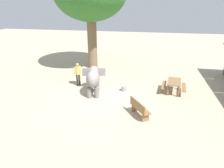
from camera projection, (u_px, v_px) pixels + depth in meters
name	position (u px, v px, depth m)	size (l,w,h in m)	color
ground_plane	(100.00, 95.00, 12.45)	(60.00, 60.00, 0.00)	#BAA88C
elephant	(93.00, 78.00, 12.31)	(2.28, 1.54, 1.57)	slate
person_handler	(78.00, 73.00, 13.51)	(0.41, 0.36, 1.62)	#3F3833
wooden_bench	(139.00, 108.00, 9.88)	(1.38, 1.12, 0.88)	olive
picnic_table_near	(174.00, 84.00, 12.55)	(1.68, 1.66, 0.78)	olive
feed_bucket	(124.00, 89.00, 12.92)	(0.36, 0.36, 0.32)	gray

